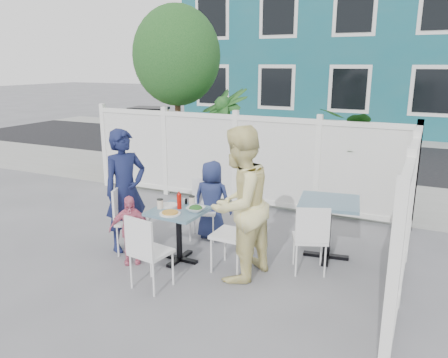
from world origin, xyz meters
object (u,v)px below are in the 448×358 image
at_px(spare_table, 329,214).
at_px(man, 126,191).
at_px(main_table, 179,221).
at_px(woman, 239,204).
at_px(utility_cabinet, 150,140).
at_px(chair_left, 127,215).
at_px(boy, 212,200).
at_px(toddler, 130,230).
at_px(chair_right, 237,229).
at_px(chair_back, 204,204).
at_px(chair_near, 146,247).

xyz_separation_m(spare_table, man, (-2.51, -0.87, 0.22)).
relative_size(main_table, woman, 0.38).
bearing_deg(utility_cabinet, chair_left, -68.98).
relative_size(utility_cabinet, boy, 1.24).
relative_size(man, woman, 0.91).
height_order(woman, toddler, woman).
height_order(utility_cabinet, spare_table, utility_cabinet).
bearing_deg(chair_right, toddler, 106.97).
height_order(chair_left, man, man).
bearing_deg(man, spare_table, -47.18).
bearing_deg(chair_left, chair_back, 124.66).
height_order(chair_right, toddler, chair_right).
xyz_separation_m(utility_cabinet, man, (2.38, -4.00, 0.12)).
xyz_separation_m(utility_cabinet, chair_back, (3.11, -3.16, -0.21)).
xyz_separation_m(chair_near, man, (-0.89, 0.83, 0.32)).
bearing_deg(chair_near, chair_left, 146.55).
height_order(spare_table, chair_back, chair_back).
bearing_deg(chair_near, chair_back, 103.94).
relative_size(utility_cabinet, chair_near, 1.62).
bearing_deg(woman, toddler, -67.84).
relative_size(boy, toddler, 1.28).
bearing_deg(man, boy, -22.16).
bearing_deg(chair_right, chair_near, 140.88).
height_order(main_table, man, man).
distance_m(chair_right, toddler, 1.36).
distance_m(spare_table, toddler, 2.52).
height_order(main_table, chair_near, chair_near).
relative_size(utility_cabinet, chair_left, 1.57).
bearing_deg(spare_table, chair_right, -136.79).
bearing_deg(boy, main_table, 81.96).
xyz_separation_m(chair_right, chair_back, (-0.88, 0.82, -0.05)).
height_order(utility_cabinet, chair_near, utility_cabinet).
bearing_deg(toddler, chair_right, -18.94).
distance_m(chair_right, chair_back, 1.20).
bearing_deg(boy, chair_near, 85.42).
relative_size(chair_back, chair_near, 0.98).
height_order(chair_back, woman, woman).
xyz_separation_m(chair_near, toddler, (-0.58, 0.48, -0.06)).
distance_m(utility_cabinet, spare_table, 5.81).
xyz_separation_m(spare_table, woman, (-0.83, -0.97, 0.30)).
bearing_deg(chair_back, chair_left, 36.49).
xyz_separation_m(boy, toddler, (-0.55, -1.18, -0.13)).
xyz_separation_m(man, toddler, (0.31, -0.35, -0.38)).
bearing_deg(chair_left, chair_right, 74.33).
relative_size(chair_back, boy, 0.75).
bearing_deg(boy, toddler, 59.30).
distance_m(utility_cabinet, toddler, 5.12).
xyz_separation_m(chair_right, man, (-1.61, -0.02, 0.27)).
relative_size(spare_table, man, 0.51).
relative_size(main_table, chair_back, 0.80).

